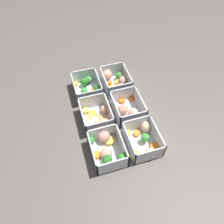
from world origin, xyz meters
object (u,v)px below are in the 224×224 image
Objects in this scene: container_near_center at (127,109)px; container_far_right at (87,87)px; container_far_left at (107,149)px; container_near_left at (144,139)px; container_near_right at (116,81)px; container_far_center at (96,119)px.

container_near_center is 0.22m from container_far_right.
container_near_center is 1.00× the size of container_far_left.
container_near_right is at bearing 0.92° from container_near_left.
container_far_right is (0.34, 0.14, 0.00)m from container_near_left.
container_near_left is 1.05× the size of container_far_left.
container_near_left and container_near_right have the same top height.
container_far_left is at bearing 89.56° from container_near_left.
container_near_left is 0.34m from container_near_right.
container_near_left is 1.05× the size of container_near_center.
container_far_right is at bearing -1.80° from container_far_center.
container_near_center is at bearing -40.62° from container_far_left.
container_near_left and container_far_left have the same top height.
container_near_left is at bearing -176.24° from container_near_center.
container_near_center is at bearing -85.52° from container_far_center.
container_near_right is 1.06× the size of container_far_right.
container_near_left is 1.07× the size of container_far_center.
container_near_left is 0.15m from container_far_left.
container_near_right and container_far_left have the same top height.
container_far_center is at bearing 1.51° from container_far_left.
container_near_left and container_far_center have the same top height.
container_far_left is at bearing 157.42° from container_near_right.
container_far_left is at bearing -178.49° from container_far_center.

